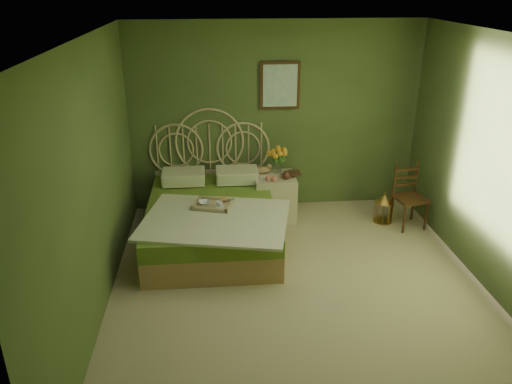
{
  "coord_description": "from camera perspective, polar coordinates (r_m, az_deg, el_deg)",
  "views": [
    {
      "loc": [
        -0.86,
        -4.43,
        3.07
      ],
      "look_at": [
        -0.38,
        1.0,
        0.73
      ],
      "focal_mm": 35.0,
      "sensor_mm": 36.0,
      "label": 1
    }
  ],
  "objects": [
    {
      "name": "cereal_bowl",
      "position": [
        6.07,
        -5.93,
        -1.21
      ],
      "size": [
        0.16,
        0.16,
        0.03
      ],
      "primitive_type": "imported",
      "rotation": [
        0.0,
        0.0,
        0.13
      ],
      "color": "white",
      "rests_on": "bed"
    },
    {
      "name": "wall_right",
      "position": [
        5.56,
        26.25,
        2.18
      ],
      "size": [
        0.0,
        4.5,
        4.5
      ],
      "primitive_type": "plane",
      "rotation": [
        1.57,
        0.0,
        -1.57
      ],
      "color": "#546535",
      "rests_on": "floor"
    },
    {
      "name": "floor",
      "position": [
        5.45,
        4.98,
        -11.14
      ],
      "size": [
        4.5,
        4.5,
        0.0
      ],
      "primitive_type": "plane",
      "color": "tan",
      "rests_on": "ground"
    },
    {
      "name": "wall_art",
      "position": [
        6.84,
        2.76,
        12.06
      ],
      "size": [
        0.54,
        0.04,
        0.64
      ],
      "color": "#351E0E",
      "rests_on": "wall_back"
    },
    {
      "name": "bed",
      "position": [
        6.3,
        -5.1,
        -2.82
      ],
      "size": [
        1.85,
        2.33,
        1.45
      ],
      "color": "tan",
      "rests_on": "floor"
    },
    {
      "name": "wall_back",
      "position": [
        6.96,
        2.21,
        8.46
      ],
      "size": [
        4.0,
        0.0,
        4.0
      ],
      "primitive_type": "plane",
      "rotation": [
        1.57,
        0.0,
        0.0
      ],
      "color": "#546535",
      "rests_on": "floor"
    },
    {
      "name": "wall_left",
      "position": [
        4.9,
        -18.17,
        0.84
      ],
      "size": [
        0.0,
        4.5,
        4.5
      ],
      "primitive_type": "plane",
      "rotation": [
        1.57,
        0.0,
        1.57
      ],
      "color": "#546535",
      "rests_on": "floor"
    },
    {
      "name": "book_lower",
      "position": [
        6.81,
        3.67,
        2.02
      ],
      "size": [
        0.24,
        0.26,
        0.02
      ],
      "primitive_type": "imported",
      "rotation": [
        0.0,
        0.0,
        0.42
      ],
      "color": "#381E0F",
      "rests_on": "nightstand"
    },
    {
      "name": "ceiling",
      "position": [
        4.53,
        6.16,
        17.15
      ],
      "size": [
        4.5,
        4.5,
        0.0
      ],
      "primitive_type": "plane",
      "rotation": [
        3.14,
        0.0,
        0.0
      ],
      "color": "silver",
      "rests_on": "wall_back"
    },
    {
      "name": "chair",
      "position": [
        6.91,
        17.09,
        0.04
      ],
      "size": [
        0.44,
        0.44,
        0.85
      ],
      "rotation": [
        0.0,
        0.0,
        0.18
      ],
      "color": "#351E0E",
      "rests_on": "floor"
    },
    {
      "name": "birdcage",
      "position": [
        7.0,
        14.38,
        -1.86
      ],
      "size": [
        0.26,
        0.26,
        0.39
      ],
      "rotation": [
        0.0,
        0.0,
        0.13
      ],
      "color": "#BA813B",
      "rests_on": "floor"
    },
    {
      "name": "nightstand",
      "position": [
        6.87,
        2.18,
        0.01
      ],
      "size": [
        0.55,
        0.55,
        1.03
      ],
      "color": "beige",
      "rests_on": "floor"
    },
    {
      "name": "book_upper",
      "position": [
        6.8,
        3.67,
        2.18
      ],
      "size": [
        0.19,
        0.24,
        0.02
      ],
      "primitive_type": "imported",
      "rotation": [
        0.0,
        0.0,
        -0.1
      ],
      "color": "#472819",
      "rests_on": "nightstand"
    },
    {
      "name": "coffee_cup",
      "position": [
        5.96,
        -4.21,
        -1.4
      ],
      "size": [
        0.1,
        0.1,
        0.08
      ],
      "primitive_type": "imported",
      "rotation": [
        0.0,
        0.0,
        -0.34
      ],
      "color": "white",
      "rests_on": "bed"
    }
  ]
}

